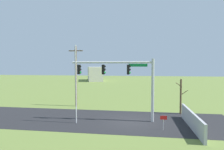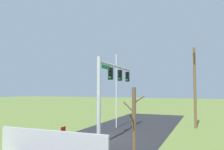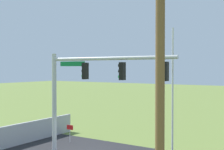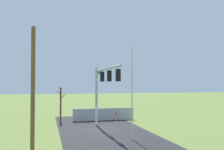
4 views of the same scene
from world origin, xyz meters
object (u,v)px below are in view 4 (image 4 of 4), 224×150
(signal_mast, at_px, (103,83))
(open_sign, at_px, (116,115))
(utility_pole, at_px, (33,88))
(bare_tree, at_px, (61,104))
(flagpole, at_px, (132,93))

(signal_mast, height_order, open_sign, signal_mast)
(utility_pole, xyz_separation_m, bare_tree, (12.93, -2.37, -2.12))
(bare_tree, bearing_deg, utility_pole, 169.62)
(signal_mast, bearing_deg, open_sign, -34.31)
(flagpole, bearing_deg, signal_mast, 16.33)
(signal_mast, xyz_separation_m, bare_tree, (5.81, 3.61, -2.39))
(utility_pole, relative_size, bare_tree, 2.03)
(flagpole, distance_m, open_sign, 8.42)
(bare_tree, bearing_deg, open_sign, -113.40)
(flagpole, xyz_separation_m, open_sign, (7.90, -0.88, -2.76))
(signal_mast, relative_size, flagpole, 1.09)
(flagpole, distance_m, bare_tree, 11.67)
(signal_mast, xyz_separation_m, utility_pole, (-7.12, 5.97, -0.27))
(flagpole, xyz_separation_m, bare_tree, (10.43, 4.96, -1.65))
(flagpole, bearing_deg, open_sign, -6.37)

